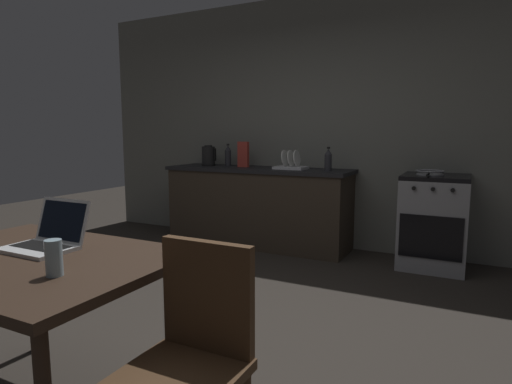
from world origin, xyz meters
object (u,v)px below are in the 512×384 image
(dish_rack, at_px, (291,165))
(stove_oven, at_px, (434,222))
(electric_kettle, at_px, (209,156))
(frying_pan, at_px, (430,172))
(laptop, at_px, (46,239))
(drinking_glass, at_px, (54,258))
(bottle, at_px, (328,160))
(cereal_box, at_px, (243,154))
(chair, at_px, (192,351))
(bottle_b, at_px, (228,156))
(dining_table, at_px, (32,272))

(dish_rack, bearing_deg, stove_oven, -0.10)
(electric_kettle, distance_m, frying_pan, 2.51)
(electric_kettle, bearing_deg, dish_rack, 0.00)
(laptop, height_order, drinking_glass, laptop)
(stove_oven, relative_size, bottle, 3.58)
(dish_rack, bearing_deg, electric_kettle, 180.00)
(dish_rack, bearing_deg, laptop, -89.54)
(bottle, xyz_separation_m, drinking_glass, (-0.04, -3.27, -0.19))
(frying_pan, height_order, cereal_box, cereal_box)
(drinking_glass, bearing_deg, frying_pan, 72.55)
(chair, xyz_separation_m, frying_pan, (0.50, 3.16, 0.40))
(chair, bearing_deg, cereal_box, 112.86)
(bottle_b, bearing_deg, dish_rack, -5.39)
(dining_table, height_order, electric_kettle, electric_kettle)
(dining_table, height_order, dish_rack, dish_rack)
(stove_oven, relative_size, dining_table, 0.72)
(bottle, bearing_deg, frying_pan, 1.26)
(chair, distance_m, drinking_glass, 0.63)
(electric_kettle, xyz_separation_m, bottle_b, (0.23, 0.08, 0.01))
(chair, distance_m, bottle_b, 3.76)
(stove_oven, bearing_deg, bottle, -177.40)
(dining_table, xyz_separation_m, electric_kettle, (-1.15, 3.19, 0.33))
(laptop, distance_m, bottle, 3.06)
(chair, relative_size, cereal_box, 3.04)
(stove_oven, height_order, laptop, laptop)
(bottle, distance_m, frying_pan, 1.00)
(dining_table, relative_size, bottle_b, 4.69)
(laptop, bearing_deg, cereal_box, 102.96)
(dining_table, xyz_separation_m, chair, (0.85, 0.00, -0.16))
(chair, xyz_separation_m, bottle_b, (-1.77, 3.27, 0.50))
(chair, xyz_separation_m, drinking_glass, (-0.53, -0.13, 0.31))
(electric_kettle, height_order, frying_pan, electric_kettle)
(bottle, bearing_deg, drinking_glass, -90.78)
(stove_oven, relative_size, cereal_box, 3.05)
(electric_kettle, height_order, bottle_b, bottle_b)
(laptop, bearing_deg, dining_table, -65.18)
(stove_oven, bearing_deg, frying_pan, -155.08)
(stove_oven, distance_m, bottle, 1.19)
(drinking_glass, distance_m, dish_rack, 3.35)
(electric_kettle, distance_m, cereal_box, 0.47)
(laptop, bearing_deg, chair, -6.01)
(stove_oven, bearing_deg, electric_kettle, 179.94)
(drinking_glass, bearing_deg, stove_oven, 71.81)
(dining_table, bearing_deg, frying_pan, 66.84)
(dining_table, relative_size, drinking_glass, 8.95)
(bottle_b, bearing_deg, cereal_box, -13.92)
(stove_oven, relative_size, bottle_b, 3.38)
(cereal_box, xyz_separation_m, dish_rack, (0.61, -0.02, -0.10))
(drinking_glass, xyz_separation_m, cereal_box, (-1.00, 3.34, 0.22))
(dish_rack, bearing_deg, dining_table, -88.64)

